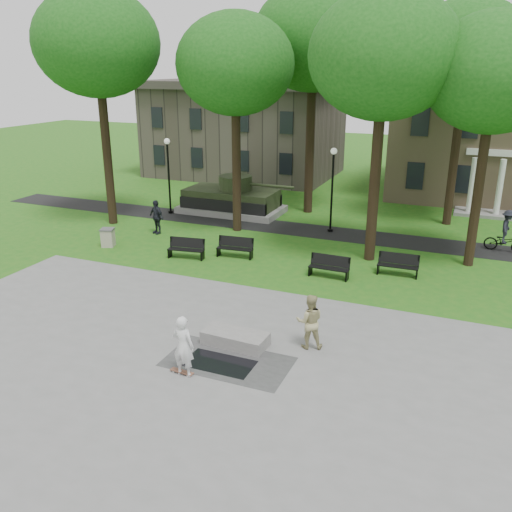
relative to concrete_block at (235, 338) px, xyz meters
The scene contains 25 objects.
ground 2.15m from the concrete_block, 120.08° to the left, with size 120.00×120.00×0.00m, color #1E5F16.
plaza 3.34m from the concrete_block, 108.72° to the right, with size 22.00×16.00×0.02m, color gray.
footpath 13.89m from the concrete_block, 94.41° to the left, with size 44.00×2.60×0.01m, color black.
building_left 30.99m from the concrete_block, 113.06° to the left, with size 15.00×10.00×7.20m, color #4C443D.
tree_0 19.60m from the concrete_block, 140.31° to the left, with size 6.80×6.80×12.97m.
tree_1 16.10m from the concrete_block, 114.28° to the left, with size 6.20×6.20×11.63m.
tree_2 13.97m from the concrete_block, 76.78° to the left, with size 6.60×6.60×12.16m.
tree_3 15.70m from the concrete_block, 58.58° to the left, with size 6.00×6.00×11.19m.
tree_4 20.76m from the concrete_block, 99.76° to the left, with size 7.20×7.20×13.50m.
tree_5 21.33m from the concrete_block, 73.51° to the left, with size 6.40×6.40×12.44m.
lamp_left 18.14m from the concrete_block, 128.04° to the left, with size 0.36×0.36×4.73m.
lamp_mid 14.38m from the concrete_block, 92.30° to the left, with size 0.36×0.36×4.73m.
tank_monument 17.55m from the concrete_block, 115.40° to the left, with size 7.45×3.40×2.40m.
puddle 1.35m from the concrete_block, 87.53° to the right, with size 2.20×1.20×0.00m, color black.
concrete_block is the anchor object (origin of this frame).
skateboard 2.43m from the concrete_block, 107.91° to the right, with size 0.78×0.20×0.07m, color brown.
skateboarder 2.53m from the concrete_block, 105.17° to the right, with size 0.71×0.47×1.96m, color silver.
friend_watching 2.58m from the concrete_block, 18.49° to the left, with size 0.92×0.72×1.89m, color tan.
pedestrian_walker 13.81m from the concrete_block, 133.32° to the left, with size 1.12×0.47×1.91m, color black.
cyclist 16.49m from the concrete_block, 58.92° to the left, with size 2.03×1.18×2.16m.
park_bench_0 9.19m from the concrete_block, 129.68° to the left, with size 1.85×0.79×1.00m.
park_bench_1 8.95m from the concrete_block, 114.64° to the left, with size 1.84×0.70×1.00m.
park_bench_2 7.39m from the concrete_block, 80.21° to the left, with size 1.81×0.57×1.00m.
park_bench_3 9.60m from the concrete_block, 65.09° to the left, with size 1.81×0.57×1.00m.
trash_bin 12.71m from the concrete_block, 146.19° to the left, with size 0.85×0.85×0.96m.
Camera 1 is at (7.99, -16.61, 8.93)m, focal length 38.00 mm.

